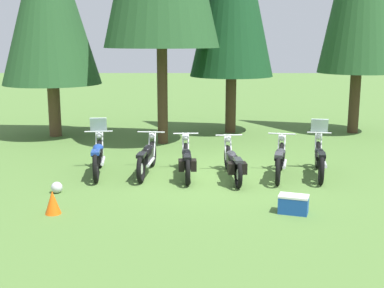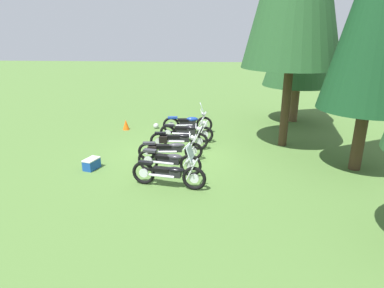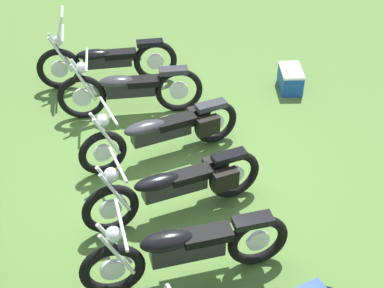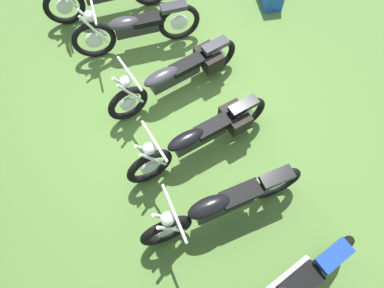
{
  "view_description": "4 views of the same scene",
  "coord_description": "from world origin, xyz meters",
  "px_view_note": "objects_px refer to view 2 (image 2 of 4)",
  "views": [
    {
      "loc": [
        -0.43,
        -12.49,
        3.43
      ],
      "look_at": [
        -0.51,
        -0.05,
        0.85
      ],
      "focal_mm": 47.5,
      "sensor_mm": 36.0,
      "label": 1
    },
    {
      "loc": [
        11.84,
        1.43,
        4.52
      ],
      "look_at": [
        0.48,
        0.61,
        0.63
      ],
      "focal_mm": 31.13,
      "sensor_mm": 36.0,
      "label": 2
    },
    {
      "loc": [
        -5.56,
        1.57,
        4.93
      ],
      "look_at": [
        -0.03,
        -0.44,
        0.52
      ],
      "focal_mm": 52.35,
      "sensor_mm": 36.0,
      "label": 3
    },
    {
      "loc": [
        -2.65,
        1.21,
        4.8
      ],
      "look_at": [
        -0.85,
        0.24,
        0.79
      ],
      "focal_mm": 32.33,
      "sensor_mm": 36.0,
      "label": 4
    }
  ],
  "objects_px": {
    "motorcycle_2": "(178,139)",
    "motorcycle_4": "(169,160)",
    "dropped_helmet": "(156,126)",
    "motorcycle_1": "(187,131)",
    "pine_tree_0": "(302,23)",
    "picnic_cooler": "(92,164)",
    "traffic_cone": "(126,125)",
    "motorcycle_0": "(188,123)",
    "motorcycle_3": "(169,149)",
    "motorcycle_5": "(169,173)"
  },
  "relations": [
    {
      "from": "pine_tree_0",
      "to": "picnic_cooler",
      "type": "relative_size",
      "value": 11.8
    },
    {
      "from": "motorcycle_3",
      "to": "motorcycle_5",
      "type": "distance_m",
      "value": 2.25
    },
    {
      "from": "motorcycle_2",
      "to": "motorcycle_4",
      "type": "xyz_separation_m",
      "value": [
        2.35,
        -0.01,
        0.03
      ]
    },
    {
      "from": "motorcycle_5",
      "to": "traffic_cone",
      "type": "relative_size",
      "value": 4.84
    },
    {
      "from": "motorcycle_3",
      "to": "traffic_cone",
      "type": "distance_m",
      "value": 4.6
    },
    {
      "from": "motorcycle_0",
      "to": "traffic_cone",
      "type": "relative_size",
      "value": 4.78
    },
    {
      "from": "motorcycle_1",
      "to": "pine_tree_0",
      "type": "bearing_deg",
      "value": 40.88
    },
    {
      "from": "motorcycle_1",
      "to": "motorcycle_4",
      "type": "xyz_separation_m",
      "value": [
        3.38,
        -0.28,
        0.01
      ]
    },
    {
      "from": "pine_tree_0",
      "to": "dropped_helmet",
      "type": "distance_m",
      "value": 8.6
    },
    {
      "from": "motorcycle_3",
      "to": "pine_tree_0",
      "type": "relative_size",
      "value": 0.3
    },
    {
      "from": "motorcycle_1",
      "to": "motorcycle_4",
      "type": "height_order",
      "value": "motorcycle_4"
    },
    {
      "from": "motorcycle_4",
      "to": "motorcycle_5",
      "type": "distance_m",
      "value": 1.04
    },
    {
      "from": "motorcycle_3",
      "to": "traffic_cone",
      "type": "xyz_separation_m",
      "value": [
        -3.79,
        -2.6,
        -0.19
      ]
    },
    {
      "from": "picnic_cooler",
      "to": "motorcycle_2",
      "type": "bearing_deg",
      "value": 128.67
    },
    {
      "from": "picnic_cooler",
      "to": "dropped_helmet",
      "type": "height_order",
      "value": "picnic_cooler"
    },
    {
      "from": "pine_tree_0",
      "to": "dropped_helmet",
      "type": "bearing_deg",
      "value": -74.7
    },
    {
      "from": "motorcycle_0",
      "to": "motorcycle_4",
      "type": "height_order",
      "value": "motorcycle_0"
    },
    {
      "from": "pine_tree_0",
      "to": "traffic_cone",
      "type": "xyz_separation_m",
      "value": [
        2.2,
        -8.34,
        -4.61
      ]
    },
    {
      "from": "dropped_helmet",
      "to": "motorcycle_2",
      "type": "bearing_deg",
      "value": 25.44
    },
    {
      "from": "motorcycle_2",
      "to": "picnic_cooler",
      "type": "relative_size",
      "value": 3.5
    },
    {
      "from": "motorcycle_2",
      "to": "motorcycle_0",
      "type": "bearing_deg",
      "value": 81.37
    },
    {
      "from": "motorcycle_2",
      "to": "motorcycle_5",
      "type": "distance_m",
      "value": 3.38
    },
    {
      "from": "motorcycle_0",
      "to": "dropped_helmet",
      "type": "height_order",
      "value": "motorcycle_0"
    },
    {
      "from": "motorcycle_4",
      "to": "motorcycle_1",
      "type": "bearing_deg",
      "value": 97.45
    },
    {
      "from": "motorcycle_2",
      "to": "motorcycle_4",
      "type": "height_order",
      "value": "motorcycle_4"
    },
    {
      "from": "motorcycle_0",
      "to": "motorcycle_5",
      "type": "bearing_deg",
      "value": -97.93
    },
    {
      "from": "motorcycle_1",
      "to": "traffic_cone",
      "type": "relative_size",
      "value": 4.85
    },
    {
      "from": "motorcycle_4",
      "to": "motorcycle_3",
      "type": "bearing_deg",
      "value": 110.78
    },
    {
      "from": "motorcycle_1",
      "to": "dropped_helmet",
      "type": "xyz_separation_m",
      "value": [
        -1.91,
        -1.66,
        -0.32
      ]
    },
    {
      "from": "dropped_helmet",
      "to": "pine_tree_0",
      "type": "bearing_deg",
      "value": 105.3
    },
    {
      "from": "pine_tree_0",
      "to": "traffic_cone",
      "type": "bearing_deg",
      "value": -75.23
    },
    {
      "from": "motorcycle_0",
      "to": "motorcycle_5",
      "type": "relative_size",
      "value": 0.99
    },
    {
      "from": "motorcycle_2",
      "to": "traffic_cone",
      "type": "xyz_separation_m",
      "value": [
        -2.63,
        -2.8,
        -0.19
      ]
    },
    {
      "from": "motorcycle_0",
      "to": "motorcycle_1",
      "type": "relative_size",
      "value": 0.99
    },
    {
      "from": "motorcycle_3",
      "to": "dropped_helmet",
      "type": "height_order",
      "value": "motorcycle_3"
    },
    {
      "from": "motorcycle_2",
      "to": "pine_tree_0",
      "type": "xyz_separation_m",
      "value": [
        -4.83,
        5.54,
        4.41
      ]
    },
    {
      "from": "traffic_cone",
      "to": "motorcycle_2",
      "type": "bearing_deg",
      "value": 46.72
    },
    {
      "from": "motorcycle_2",
      "to": "pine_tree_0",
      "type": "bearing_deg",
      "value": 38.27
    },
    {
      "from": "motorcycle_1",
      "to": "traffic_cone",
      "type": "xyz_separation_m",
      "value": [
        -1.61,
        -3.07,
        -0.21
      ]
    },
    {
      "from": "motorcycle_5",
      "to": "dropped_helmet",
      "type": "xyz_separation_m",
      "value": [
        -6.31,
        -1.52,
        -0.33
      ]
    },
    {
      "from": "motorcycle_4",
      "to": "motorcycle_2",
      "type": "bearing_deg",
      "value": 101.91
    },
    {
      "from": "motorcycle_3",
      "to": "dropped_helmet",
      "type": "bearing_deg",
      "value": 101.5
    },
    {
      "from": "motorcycle_2",
      "to": "picnic_cooler",
      "type": "distance_m",
      "value": 3.5
    },
    {
      "from": "motorcycle_1",
      "to": "motorcycle_2",
      "type": "xyz_separation_m",
      "value": [
        1.02,
        -0.27,
        -0.02
      ]
    },
    {
      "from": "traffic_cone",
      "to": "dropped_helmet",
      "type": "distance_m",
      "value": 1.44
    },
    {
      "from": "motorcycle_2",
      "to": "motorcycle_4",
      "type": "distance_m",
      "value": 2.35
    },
    {
      "from": "motorcycle_0",
      "to": "motorcycle_4",
      "type": "distance_m",
      "value": 4.65
    },
    {
      "from": "motorcycle_4",
      "to": "traffic_cone",
      "type": "distance_m",
      "value": 5.71
    },
    {
      "from": "motorcycle_2",
      "to": "dropped_helmet",
      "type": "distance_m",
      "value": 3.26
    },
    {
      "from": "motorcycle_4",
      "to": "picnic_cooler",
      "type": "height_order",
      "value": "motorcycle_4"
    }
  ]
}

